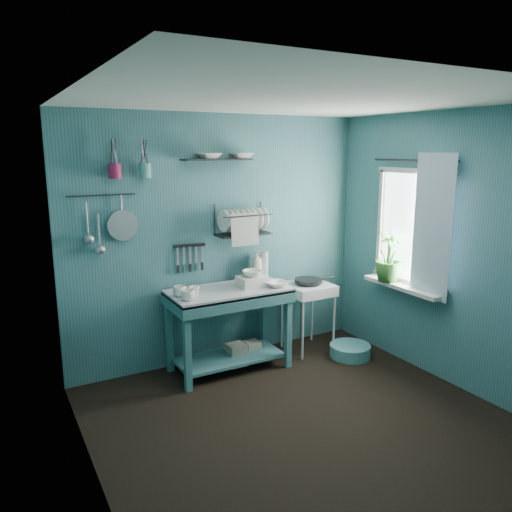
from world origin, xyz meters
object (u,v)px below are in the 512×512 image
hotplate_stand (308,317)px  colander (123,225)px  work_counter (229,329)px  soap_bottle (257,265)px  utensil_cup_magenta (115,171)px  frying_pan (309,281)px  potted_plant (389,257)px  storage_tin_large (236,354)px  utensil_cup_teal (145,171)px  dish_rack (243,219)px  mug_mid (194,291)px  mug_left (188,295)px  mug_right (180,291)px  wash_tub (252,281)px  storage_tin_small (252,351)px  floor_basin (350,351)px  water_bottle (264,265)px

hotplate_stand → colander: colander is taller
work_counter → soap_bottle: bearing=25.6°
utensil_cup_magenta → colander: (0.05, 0.03, -0.49)m
frying_pan → potted_plant: potted_plant is taller
storage_tin_large → colander: bearing=166.6°
soap_bottle → utensil_cup_teal: size_ratio=2.30×
dish_rack → storage_tin_large: 1.37m
mug_mid → potted_plant: (1.94, -0.47, 0.21)m
utensil_cup_magenta → storage_tin_large: 2.15m
utensil_cup_teal → mug_left: bearing=-62.8°
mug_right → colander: 0.79m
mug_left → wash_tub: size_ratio=0.44×
hotplate_stand → mug_right: bearing=-169.1°
potted_plant → utensil_cup_teal: bearing=160.6°
mug_right → potted_plant: 2.13m
storage_tin_large → utensil_cup_magenta: bearing=168.8°
hotplate_stand → storage_tin_small: hotplate_stand is taller
mug_left → hotplate_stand: size_ratio=0.17×
soap_bottle → floor_basin: soap_bottle is taller
colander → storage_tin_large: bearing=-13.4°
work_counter → soap_bottle: 0.73m
hotplate_stand → storage_tin_large: bearing=-171.4°
potted_plant → storage_tin_small: size_ratio=2.53×
wash_tub → storage_tin_small: size_ratio=1.40×
potted_plant → floor_basin: bearing=149.8°
frying_pan → utensil_cup_teal: 2.05m
mug_left → mug_mid: (0.10, 0.10, -0.00)m
mug_left → utensil_cup_teal: bearing=117.2°
work_counter → storage_tin_small: size_ratio=5.85×
frying_pan → floor_basin: frying_pan is taller
work_counter → storage_tin_small: (0.30, 0.08, -0.31)m
hotplate_stand → colander: size_ratio=2.65×
water_bottle → utensil_cup_magenta: bearing=178.4°
hotplate_stand → dish_rack: 1.31m
work_counter → hotplate_stand: work_counter is taller
storage_tin_small → potted_plant: bearing=-25.9°
mug_left → soap_bottle: 0.97m
mug_left → colander: (-0.43, 0.45, 0.60)m
mug_right → storage_tin_large: bearing=4.8°
frying_pan → dish_rack: dish_rack is taller
hotplate_stand → utensil_cup_magenta: bearing=-177.1°
utensil_cup_magenta → work_counter: bearing=-15.2°
dish_rack → floor_basin: size_ratio=1.27×
colander → storage_tin_small: size_ratio=1.40×
mug_left → hotplate_stand: 1.54m
work_counter → water_bottle: bearing=23.1°
potted_plant → water_bottle: bearing=144.1°
potted_plant → storage_tin_large: potted_plant is taller
mug_mid → hotplate_stand: mug_mid is taller
dish_rack → storage_tin_large: bearing=-128.1°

